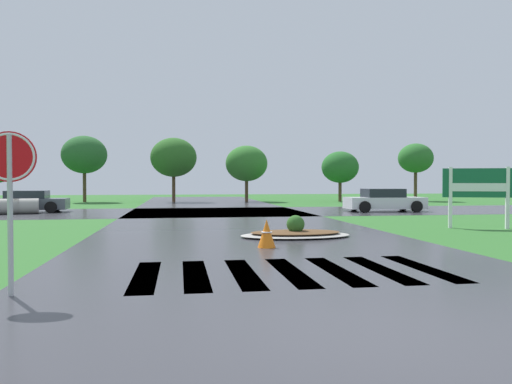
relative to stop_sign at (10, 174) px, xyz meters
name	(u,v)px	position (x,y,z in m)	size (l,w,h in m)	color
ground_plane	(376,346)	(4.59, -2.83, -1.89)	(120.00, 120.00, 0.10)	#2D6628
asphalt_roadway	(247,237)	(4.59, 7.17, -1.83)	(9.78, 80.00, 0.01)	#35353A
asphalt_cross_road	(216,212)	(4.59, 19.73, -1.83)	(90.00, 8.80, 0.01)	#35353A
crosswalk_stripes	(290,272)	(4.59, 1.24, -1.83)	(5.85, 3.09, 0.01)	white
stop_sign	(10,174)	(0.00, 0.00, 0.00)	(0.76, 0.11, 2.47)	#B2B5BA
estate_billboard	(479,186)	(13.36, 8.51, -0.29)	(2.39, 0.93, 2.26)	white
median_island	(296,233)	(6.06, 6.87, -1.71)	(3.44, 1.91, 0.68)	#9E9B93
car_dark_suv	(25,202)	(-6.02, 20.99, -1.26)	(4.70, 2.36, 1.22)	#4C545B
car_blue_compact	(384,201)	(14.19, 18.66, -1.22)	(4.50, 2.17, 1.31)	silver
drainage_pipe_stack	(15,206)	(-6.06, 19.52, -1.43)	(2.40, 1.32, 0.82)	#9E9B93
traffic_cone	(267,234)	(4.75, 4.66, -1.48)	(0.47, 0.47, 0.73)	orange
background_treeline	(199,160)	(4.17, 33.36, 1.67)	(37.66, 6.29, 5.56)	#4C3823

